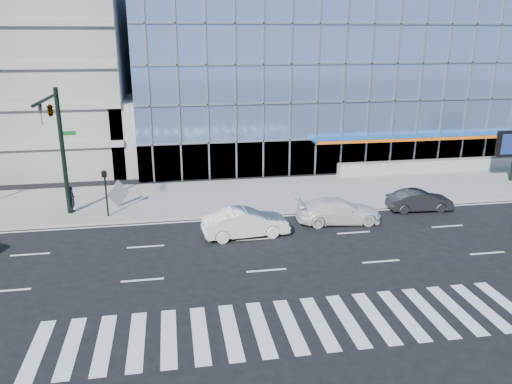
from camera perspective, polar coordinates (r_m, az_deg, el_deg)
ground at (r=28.52m, az=-0.33°, el=-5.44°), size 160.00×160.00×0.00m
sidewalk at (r=35.92m, az=-2.44°, el=-0.45°), size 120.00×8.00×0.15m
theatre_building at (r=55.19m, az=9.86°, el=13.42°), size 42.00×26.00×15.00m
ramp_block at (r=44.69m, az=-11.89°, el=6.61°), size 6.00×8.00×6.00m
retaining_wall at (r=48.16m, az=26.56°, el=3.03°), size 30.00×0.80×1.00m
traffic_signal at (r=31.60m, az=-22.07°, el=7.20°), size 1.14×5.74×8.00m
ped_signal_post at (r=32.40m, az=-16.83°, el=0.64°), size 0.30×0.33×3.00m
white_suv at (r=31.22m, az=9.41°, el=-2.13°), size 5.36×2.46×1.52m
white_sedan at (r=28.71m, az=-1.21°, el=-3.53°), size 5.09×2.19×1.63m
dark_sedan at (r=34.64m, az=18.19°, el=-0.93°), size 4.31×1.75×1.39m
pedestrian at (r=34.35m, az=-20.27°, el=-0.76°), size 0.55×0.71×1.71m
tilted_panel at (r=34.37m, az=-15.46°, el=-0.18°), size 1.39×1.28×1.83m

